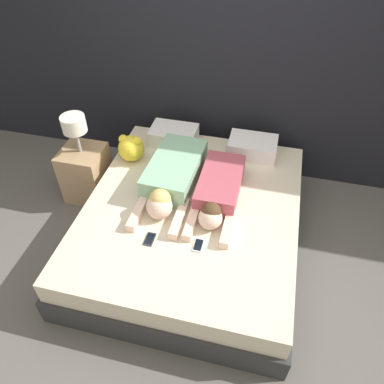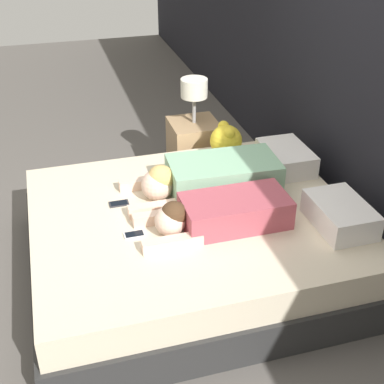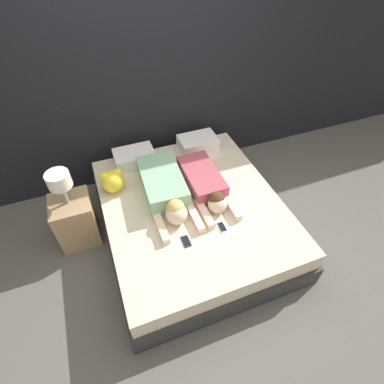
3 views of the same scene
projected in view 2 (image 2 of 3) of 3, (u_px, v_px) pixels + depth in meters
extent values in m
plane|color=#5B5651|center=(192.00, 268.00, 3.64)|extent=(12.00, 12.00, 0.00)
cube|color=black|center=(379.00, 66.00, 3.25)|extent=(12.00, 0.06, 2.60)
cube|color=#2D2D2D|center=(192.00, 253.00, 3.57)|extent=(1.80, 2.07, 0.25)
cube|color=beige|center=(192.00, 225.00, 3.46)|extent=(1.74, 2.01, 0.20)
cube|color=white|center=(286.00, 158.00, 3.88)|extent=(0.45, 0.30, 0.16)
cube|color=white|center=(340.00, 214.00, 3.24)|extent=(0.45, 0.30, 0.16)
cube|color=#8CBF99|center=(223.00, 175.00, 3.60)|extent=(0.43, 0.75, 0.22)
sphere|color=beige|center=(157.00, 185.00, 3.49)|extent=(0.21, 0.21, 0.21)
sphere|color=#D8B266|center=(161.00, 178.00, 3.48)|extent=(0.18, 0.18, 0.18)
cube|color=beige|center=(148.00, 182.00, 3.66)|extent=(0.07, 0.40, 0.07)
cube|color=beige|center=(159.00, 208.00, 3.38)|extent=(0.07, 0.40, 0.07)
cube|color=#B24C59|center=(235.00, 211.00, 3.25)|extent=(0.34, 0.65, 0.18)
sphere|color=beige|center=(170.00, 221.00, 3.16)|extent=(0.19, 0.19, 0.19)
sphere|color=#4C331E|center=(174.00, 214.00, 3.14)|extent=(0.16, 0.16, 0.16)
cube|color=beige|center=(161.00, 217.00, 3.30)|extent=(0.07, 0.36, 0.07)
cube|color=beige|center=(173.00, 243.00, 3.06)|extent=(0.07, 0.36, 0.07)
cube|color=#2D2D33|center=(119.00, 204.00, 3.48)|extent=(0.07, 0.13, 0.01)
cube|color=black|center=(119.00, 203.00, 3.48)|extent=(0.06, 0.11, 0.00)
cube|color=silver|center=(134.00, 235.00, 3.19)|extent=(0.07, 0.13, 0.01)
cube|color=black|center=(134.00, 234.00, 3.18)|extent=(0.06, 0.11, 0.00)
sphere|color=yellow|center=(226.00, 141.00, 4.03)|extent=(0.24, 0.24, 0.24)
sphere|color=yellow|center=(224.00, 126.00, 4.04)|extent=(0.09, 0.09, 0.09)
sphere|color=yellow|center=(229.00, 133.00, 3.93)|extent=(0.09, 0.09, 0.09)
cube|color=tan|center=(194.00, 152.00, 4.53)|extent=(0.39, 0.39, 0.55)
cylinder|color=#999999|center=(194.00, 110.00, 4.34)|extent=(0.03, 0.03, 0.22)
cylinder|color=silver|center=(194.00, 88.00, 4.24)|extent=(0.22, 0.22, 0.15)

